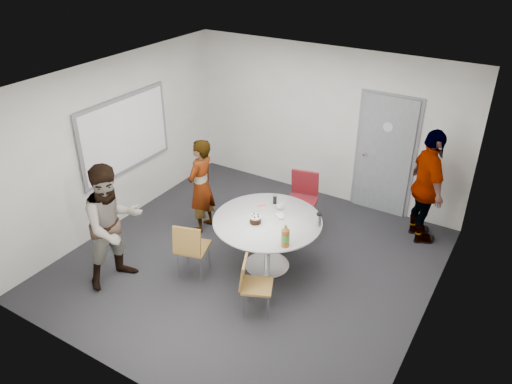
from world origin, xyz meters
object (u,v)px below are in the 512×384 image
Objects in this scene: chair_near_right at (251,281)px; person_left at (113,225)px; person_main at (201,186)px; person_right at (427,187)px; table at (269,227)px; chair_near_left at (190,246)px; whiteboard at (125,134)px; chair_far at (303,194)px; door at (385,156)px.

chair_near_right is 2.01m from person_left.
person_right is (3.10, 1.54, 0.14)m from person_main.
table reaches higher than chair_near_left.
chair_near_left is 0.49× the size of person_left.
person_left is at bearing -10.38° from person_main.
person_right reaches higher than chair_near_right.
person_main is at bearing 165.92° from table.
chair_near_right is 3.17m from person_right.
person_left is (-1.65, -1.30, 0.20)m from table.
whiteboard is 2.40× the size of chair_near_right.
chair_near_left reaches higher than chair_near_right.
person_right reaches higher than person_left.
whiteboard is at bearing 78.71° from person_right.
chair_far is at bearing 77.46° from person_right.
door reaches higher than table.
person_right is at bearing -171.80° from chair_far.
chair_far is at bearing 120.45° from person_main.
person_main reaches higher than chair_near_left.
person_main reaches higher than table.
chair_near_left is at bearing 104.01° from person_right.
chair_near_left is 1.30m from person_main.
person_main is at bearing 83.48° from person_right.
whiteboard is 1.24× the size of table.
whiteboard is 3.00m from chair_far.
door is 1.55m from chair_far.
chair_near_left is (-0.81, -0.75, -0.15)m from table.
person_left is at bearing 46.23° from chair_far.
person_left reaches higher than table.
person_main is 1.68m from person_left.
door is 2.18× the size of chair_far.
whiteboard reaches higher than chair_near_left.
whiteboard is at bearing 10.26° from chair_far.
door is at bearing 71.42° from table.
door is 4.25m from whiteboard.
door is 1.15× the size of person_right.
door is 4.48m from person_left.
door reaches higher than chair_near_left.
person_left reaches higher than chair_far.
person_right is (0.85, -0.53, -0.11)m from door.
person_main is at bearing 8.48° from person_left.
chair_near_left is at bearing 26.55° from person_main.
chair_near_left is 0.56× the size of person_main.
whiteboard is 1.07× the size of person_left.
chair_far is (2.66, 1.10, -0.85)m from whiteboard.
door is 1.36× the size of person_main.
person_main is 3.47m from person_right.
chair_far is at bearing 165.27° from chair_near_right.
person_left is (-2.47, -3.73, -0.14)m from door.
table is at bearing 81.73° from chair_far.
person_right reaches higher than chair_far.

